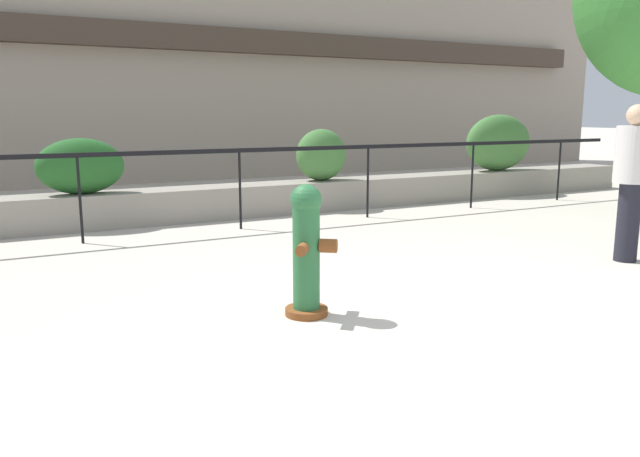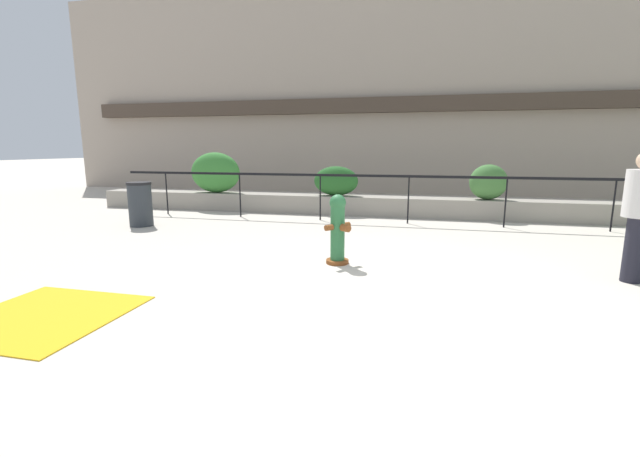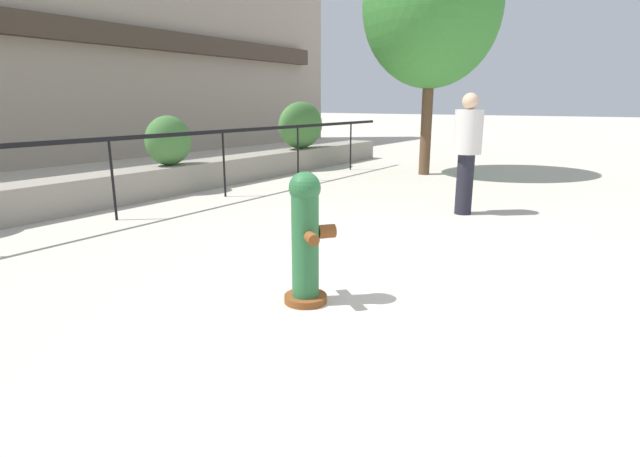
% 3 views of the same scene
% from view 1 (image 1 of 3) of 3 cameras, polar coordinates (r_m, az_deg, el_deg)
% --- Properties ---
extents(ground_plane, '(120.00, 120.00, 0.00)m').
position_cam_1_polar(ground_plane, '(4.90, 14.02, -9.31)').
color(ground_plane, beige).
extents(building_facade, '(30.00, 1.36, 8.00)m').
position_cam_1_polar(building_facade, '(15.87, -17.29, 18.57)').
color(building_facade, gray).
rests_on(building_facade, ground).
extents(planter_wall_low, '(18.00, 0.70, 0.50)m').
position_cam_1_polar(planter_wall_low, '(10.00, -9.53, 2.39)').
color(planter_wall_low, gray).
rests_on(planter_wall_low, ground).
extents(fence_railing_segment, '(15.00, 0.05, 1.15)m').
position_cam_1_polar(fence_railing_segment, '(8.88, -7.39, 6.43)').
color(fence_railing_segment, black).
rests_on(fence_railing_segment, ground).
extents(hedge_bush_1, '(1.20, 0.58, 0.79)m').
position_cam_1_polar(hedge_bush_1, '(9.49, -21.05, 5.34)').
color(hedge_bush_1, '#235B23').
rests_on(hedge_bush_1, planter_wall_low).
extents(hedge_bush_2, '(0.91, 0.60, 0.87)m').
position_cam_1_polar(hedge_bush_2, '(10.68, 0.12, 6.75)').
color(hedge_bush_2, '#427538').
rests_on(hedge_bush_2, planter_wall_low).
extents(hedge_bush_3, '(1.59, 0.61, 1.11)m').
position_cam_1_polar(hedge_bush_3, '(13.06, 16.01, 7.55)').
color(hedge_bush_3, '#427538').
rests_on(hedge_bush_3, planter_wall_low).
extents(fire_hydrant, '(0.49, 0.49, 1.08)m').
position_cam_1_polar(fire_hydrant, '(5.03, -1.21, -1.91)').
color(fire_hydrant, brown).
rests_on(fire_hydrant, ground).
extents(pedestrian, '(0.47, 0.47, 1.73)m').
position_cam_1_polar(pedestrian, '(7.66, 26.67, 4.55)').
color(pedestrian, black).
rests_on(pedestrian, ground).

